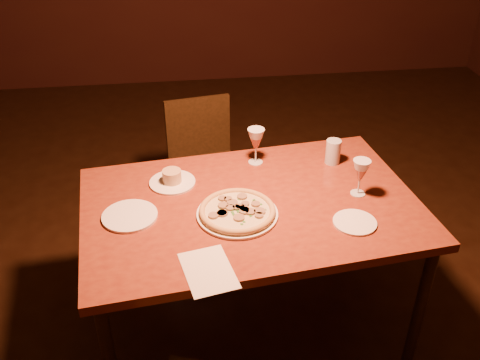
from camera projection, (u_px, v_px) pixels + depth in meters
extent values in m
cube|color=brown|center=(251.00, 207.00, 2.26)|extent=(1.49, 1.05, 0.04)
cylinder|color=black|center=(106.00, 242.00, 2.65)|extent=(0.05, 0.05, 0.71)
cylinder|color=black|center=(419.00, 310.00, 2.27)|extent=(0.05, 0.05, 0.71)
cylinder|color=black|center=(346.00, 207.00, 2.91)|extent=(0.05, 0.05, 0.71)
cube|color=black|center=(206.00, 170.00, 3.13)|extent=(0.44, 0.44, 0.04)
cube|color=black|center=(198.00, 127.00, 3.16)|extent=(0.38, 0.09, 0.37)
cylinder|color=black|center=(188.00, 220.00, 3.08)|extent=(0.03, 0.03, 0.39)
cylinder|color=black|center=(177.00, 191.00, 3.33)|extent=(0.03, 0.03, 0.39)
cylinder|color=black|center=(239.00, 211.00, 3.15)|extent=(0.03, 0.03, 0.39)
cylinder|color=black|center=(225.00, 183.00, 3.40)|extent=(0.03, 0.03, 0.39)
cylinder|color=white|center=(237.00, 214.00, 2.17)|extent=(0.33, 0.33, 0.01)
cylinder|color=beige|center=(237.00, 212.00, 2.17)|extent=(0.30, 0.30, 0.01)
torus|color=#DCB160|center=(237.00, 210.00, 2.16)|extent=(0.31, 0.31, 0.02)
cylinder|color=white|center=(172.00, 182.00, 2.38)|extent=(0.20, 0.20, 0.01)
cylinder|color=tan|center=(172.00, 176.00, 2.36)|extent=(0.08, 0.08, 0.06)
cylinder|color=#B3BBC4|center=(333.00, 152.00, 2.50)|extent=(0.07, 0.07, 0.12)
cylinder|color=white|center=(130.00, 216.00, 2.16)|extent=(0.23, 0.23, 0.01)
cylinder|color=white|center=(355.00, 222.00, 2.13)|extent=(0.17, 0.17, 0.01)
cube|color=white|center=(208.00, 271.00, 1.89)|extent=(0.21, 0.27, 0.00)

